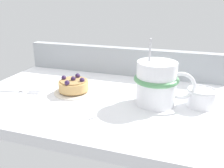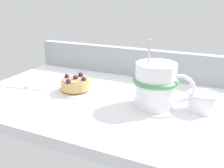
# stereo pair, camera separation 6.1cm
# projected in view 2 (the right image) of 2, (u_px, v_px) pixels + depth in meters

# --- Properties ---
(ground_plane) EXTENTS (0.66, 0.43, 0.03)m
(ground_plane) POSITION_uv_depth(u_px,v_px,m) (100.00, 100.00, 0.64)
(ground_plane) COLOR white
(window_rail_back) EXTENTS (0.65, 0.03, 0.09)m
(window_rail_back) POSITION_uv_depth(u_px,v_px,m) (128.00, 61.00, 0.79)
(window_rail_back) COLOR #9EA3A8
(window_rail_back) RESTS_ON ground_plane
(dessert_plate) EXTENTS (0.11, 0.11, 0.01)m
(dessert_plate) POSITION_uv_depth(u_px,v_px,m) (76.00, 90.00, 0.66)
(dessert_plate) COLOR silver
(dessert_plate) RESTS_ON ground_plane
(raspberry_tart) EXTENTS (0.08, 0.08, 0.04)m
(raspberry_tart) POSITION_uv_depth(u_px,v_px,m) (75.00, 84.00, 0.65)
(raspberry_tart) COLOR tan
(raspberry_tart) RESTS_ON dessert_plate
(coffee_mug) EXTENTS (0.14, 0.11, 0.16)m
(coffee_mug) POSITION_uv_depth(u_px,v_px,m) (156.00, 85.00, 0.56)
(coffee_mug) COLOR white
(coffee_mug) RESTS_ON ground_plane
(dessert_fork) EXTENTS (0.18, 0.05, 0.01)m
(dessert_fork) POSITION_uv_depth(u_px,v_px,m) (16.00, 87.00, 0.69)
(dessert_fork) COLOR silver
(dessert_fork) RESTS_ON ground_plane
(sugar_bowl) EXTENTS (0.07, 0.07, 0.04)m
(sugar_bowl) POSITION_uv_depth(u_px,v_px,m) (202.00, 101.00, 0.55)
(sugar_bowl) COLOR white
(sugar_bowl) RESTS_ON ground_plane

